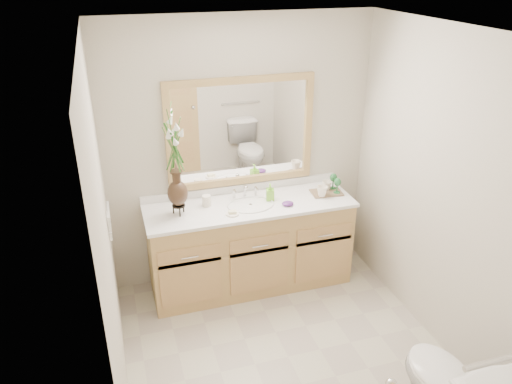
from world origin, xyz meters
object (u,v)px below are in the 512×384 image
object	(u,v)px
flower_vase	(175,152)
soap_bottle	(270,193)
tumbler	(207,201)
tray	(326,193)

from	to	relation	value
flower_vase	soap_bottle	world-z (taller)	flower_vase
flower_vase	tumbler	bearing A→B (deg)	17.57
tray	flower_vase	bearing A→B (deg)	-174.98
flower_vase	tray	world-z (taller)	flower_vase
soap_bottle	tray	xyz separation A→B (m)	(0.54, -0.02, -0.06)
flower_vase	soap_bottle	size ratio (longest dim) A/B	5.86
tray	tumbler	bearing A→B (deg)	-179.12
tumbler	soap_bottle	xyz separation A→B (m)	(0.56, -0.05, 0.02)
flower_vase	tray	xyz separation A→B (m)	(1.35, 0.00, -0.55)
tray	soap_bottle	bearing A→B (deg)	-177.77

